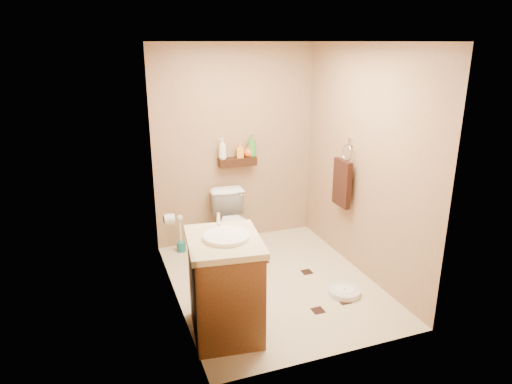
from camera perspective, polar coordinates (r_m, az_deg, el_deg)
name	(u,v)px	position (r m, az deg, el deg)	size (l,w,h in m)	color
ground	(273,282)	(4.87, 2.13, -11.22)	(2.50, 2.50, 0.00)	beige
wall_back	(235,146)	(5.55, -2.62, 5.80)	(2.00, 0.04, 2.40)	#A77F5F
wall_front	(340,217)	(3.35, 10.47, -3.07)	(2.00, 0.04, 2.40)	#A77F5F
wall_left	(171,183)	(4.14, -10.59, 1.14)	(0.04, 2.50, 2.40)	#A77F5F
wall_right	(364,163)	(4.86, 13.29, 3.52)	(0.04, 2.50, 2.40)	#A77F5F
ceiling	(276,42)	(4.24, 2.53, 18.28)	(2.00, 2.50, 0.02)	silver
wall_shelf	(237,162)	(5.52, -2.34, 3.80)	(0.46, 0.14, 0.10)	#321B0D
floor_accents	(281,284)	(4.84, 3.13, -11.41)	(1.12, 1.24, 0.01)	black
toilet	(233,224)	(5.37, -2.87, -4.04)	(0.40, 0.71, 0.72)	white
vanity	(225,285)	(3.93, -3.89, -11.49)	(0.68, 0.79, 1.02)	brown
bathroom_scale	(344,292)	(4.73, 10.98, -12.18)	(0.33, 0.33, 0.06)	silver
toilet_brush	(181,239)	(5.53, -9.37, -5.78)	(0.11, 0.11, 0.47)	#1A6A69
towel_ring	(342,181)	(5.09, 10.75, 1.37)	(0.12, 0.30, 0.76)	silver
toilet_paper	(169,219)	(4.96, -10.82, -3.33)	(0.12, 0.11, 0.12)	silver
bottle_a	(222,149)	(5.42, -4.22, 5.42)	(0.10, 0.10, 0.25)	white
bottle_b	(240,150)	(5.49, -2.00, 5.24)	(0.08, 0.08, 0.18)	#F49F33
bottle_c	(248,151)	(5.53, -0.98, 5.15)	(0.11, 0.11, 0.14)	orange
bottle_d	(252,146)	(5.53, -0.54, 5.82)	(0.10, 0.10, 0.27)	green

